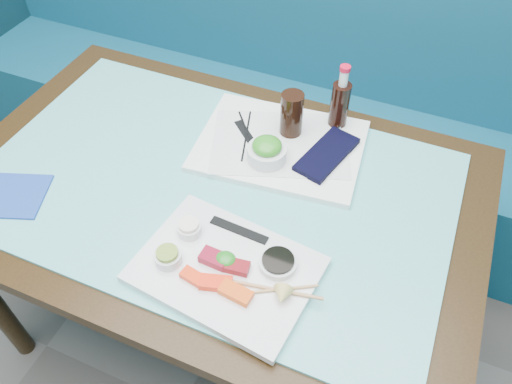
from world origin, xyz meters
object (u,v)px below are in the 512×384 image
at_px(sashimi_plate, 226,270).
at_px(serving_tray, 280,145).
at_px(dining_table, 214,207).
at_px(booth_bench, 306,112).
at_px(cola_bottle_body, 339,107).
at_px(blue_napkin, 16,196).
at_px(cola_glass, 292,114).
at_px(seaweed_bowl, 267,154).

bearing_deg(sashimi_plate, serving_tray, 101.46).
bearing_deg(dining_table, sashimi_plate, -57.05).
height_order(booth_bench, dining_table, booth_bench).
xyz_separation_m(cola_bottle_body, blue_napkin, (-0.68, -0.58, -0.07)).
bearing_deg(cola_glass, serving_tray, -100.30).
xyz_separation_m(dining_table, serving_tray, (0.11, 0.20, 0.10)).
bearing_deg(cola_bottle_body, blue_napkin, -139.53).
bearing_deg(booth_bench, blue_napkin, -112.49).
distance_m(booth_bench, sashimi_plate, 1.15).
bearing_deg(blue_napkin, serving_tray, 37.99).
height_order(booth_bench, blue_napkin, booth_bench).
bearing_deg(sashimi_plate, seaweed_bowl, 104.07).
distance_m(cola_glass, cola_bottle_body, 0.14).
bearing_deg(serving_tray, cola_bottle_body, 44.17).
height_order(seaweed_bowl, blue_napkin, seaweed_bowl).
xyz_separation_m(serving_tray, seaweed_bowl, (-0.01, -0.07, 0.03)).
height_order(booth_bench, cola_bottle_body, booth_bench).
height_order(dining_table, sashimi_plate, sashimi_plate).
height_order(seaweed_bowl, cola_bottle_body, cola_bottle_body).
relative_size(seaweed_bowl, blue_napkin, 0.71).
bearing_deg(seaweed_bowl, dining_table, -129.21).
bearing_deg(blue_napkin, dining_table, 27.81).
relative_size(dining_table, cola_glass, 10.74).
bearing_deg(cola_glass, seaweed_bowl, -98.75).
relative_size(sashimi_plate, seaweed_bowl, 3.69).
height_order(booth_bench, sashimi_plate, booth_bench).
bearing_deg(cola_glass, booth_bench, 101.86).
bearing_deg(seaweed_bowl, cola_glass, 81.25).
xyz_separation_m(serving_tray, cola_glass, (0.01, 0.05, 0.07)).
bearing_deg(blue_napkin, sashimi_plate, 0.38).
height_order(seaweed_bowl, cola_glass, cola_glass).
relative_size(booth_bench, sashimi_plate, 7.68).
height_order(dining_table, seaweed_bowl, seaweed_bowl).
distance_m(booth_bench, seaweed_bowl, 0.84).
height_order(sashimi_plate, cola_glass, cola_glass).
xyz_separation_m(sashimi_plate, cola_bottle_body, (0.08, 0.57, 0.07)).
distance_m(serving_tray, blue_napkin, 0.71).
bearing_deg(dining_table, cola_bottle_body, 55.87).
xyz_separation_m(dining_table, cola_glass, (0.12, 0.26, 0.17)).
relative_size(dining_table, sashimi_plate, 3.58).
distance_m(dining_table, blue_napkin, 0.51).
bearing_deg(cola_bottle_body, booth_bench, 115.16).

